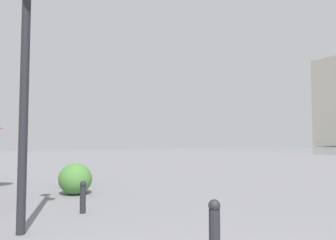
{
  "coord_description": "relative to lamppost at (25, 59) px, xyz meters",
  "views": [
    {
      "loc": [
        -1.69,
        1.14,
        1.53
      ],
      "look_at": [
        8.79,
        -4.69,
        2.22
      ],
      "focal_mm": 34.05,
      "sensor_mm": 36.0,
      "label": 1
    }
  ],
  "objects": [
    {
      "name": "bollard_near",
      "position": [
        -2.9,
        -1.64,
        -2.38
      ],
      "size": [
        0.13,
        0.13,
        0.88
      ],
      "color": "#232328",
      "rests_on": "ground"
    },
    {
      "name": "shrub_round",
      "position": [
        3.25,
        -1.59,
        -2.42
      ],
      "size": [
        0.99,
        0.89,
        0.84
      ],
      "color": "#477F38",
      "rests_on": "ground"
    },
    {
      "name": "bollard_mid",
      "position": [
        0.97,
        -1.23,
        -2.49
      ],
      "size": [
        0.13,
        0.13,
        0.66
      ],
      "color": "#232328",
      "rests_on": "ground"
    },
    {
      "name": "lamppost",
      "position": [
        0.0,
        0.0,
        0.0
      ],
      "size": [
        0.98,
        0.28,
        4.3
      ],
      "color": "#232328",
      "rests_on": "ground"
    },
    {
      "name": "shrub_low",
      "position": [
        4.7,
        -1.87,
        -2.51
      ],
      "size": [
        0.78,
        0.7,
        0.66
      ],
      "color": "#477F38",
      "rests_on": "ground"
    }
  ]
}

